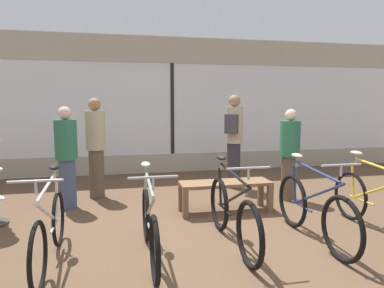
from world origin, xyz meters
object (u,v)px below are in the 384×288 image
Objects in this scene: bicycle_center at (232,214)px; customer_near_rack at (234,138)px; bicycle_far_left at (50,229)px; customer_near_bench at (290,153)px; bicycle_right at (313,210)px; bicycle_left at (150,225)px; display_bench at (225,187)px; bicycle_far_right at (376,203)px; customer_by_window at (96,146)px; customer_mid_floor at (66,156)px.

bicycle_center is 2.86m from customer_near_rack.
bicycle_far_left is 1.07× the size of customer_near_bench.
bicycle_left is at bearing -178.54° from bicycle_right.
bicycle_left is 1.20× the size of display_bench.
bicycle_far_left is 2.99m from bicycle_right.
bicycle_right reaches higher than display_bench.
customer_near_rack is at bearing 55.71° from bicycle_left.
bicycle_far_right is 0.95× the size of customer_near_rack.
display_bench is (-0.69, 1.31, -0.00)m from bicycle_right.
customer_near_rack reaches higher than bicycle_far_right.
bicycle_center is at bearing -109.19° from customer_near_rack.
bicycle_right reaches higher than bicycle_far_right.
customer_near_rack is 2.60m from customer_by_window.
customer_by_window is at bearing 52.21° from customer_mid_floor.
bicycle_center is 0.97× the size of customer_near_rack.
bicycle_left is 2.74m from customer_by_window.
bicycle_left is at bearing -74.87° from customer_by_window.
bicycle_center is 2.31m from customer_near_bench.
bicycle_left is (1.02, -0.07, -0.01)m from bicycle_far_left.
bicycle_right is (1.00, -0.08, 0.01)m from bicycle_center.
bicycle_left is at bearing -172.22° from bicycle_center.
bicycle_far_right is 1.07× the size of customer_mid_floor.
customer_by_window is at bearing 105.13° from bicycle_left.
bicycle_left is 0.97× the size of bicycle_far_right.
customer_near_rack is 1.22m from customer_near_bench.
customer_by_window reaches higher than bicycle_center.
bicycle_left is at bearing -4.05° from bicycle_far_left.
customer_near_bench is at bearing -4.64° from customer_mid_floor.
bicycle_center is at bearing -134.12° from customer_near_bench.
display_bench is at bearing -113.44° from customer_near_rack.
customer_near_rack is at bearing 91.74° from bicycle_right.
bicycle_center reaches higher than bicycle_far_left.
bicycle_right is 2.79m from customer_near_rack.
bicycle_right is (1.97, 0.05, 0.02)m from bicycle_left.
customer_near_bench is at bearing 34.61° from bicycle_left.
display_bench is 2.54m from customer_mid_floor.
display_bench is 1.65m from customer_near_rack.
bicycle_far_left is at bearing -87.20° from customer_mid_floor.
bicycle_far_left is 0.97× the size of bicycle_far_right.
bicycle_center is 1.00× the size of bicycle_right.
display_bench is (-1.65, 1.21, -0.00)m from bicycle_far_right.
customer_mid_floor is at bearing -166.61° from customer_near_rack.
customer_mid_floor is (-3.01, -0.72, -0.14)m from customer_near_rack.
customer_by_window reaches higher than customer_mid_floor.
bicycle_far_left is 1.00× the size of bicycle_left.
customer_near_bench is (3.57, 1.69, 0.44)m from bicycle_far_left.
display_bench is (2.30, 1.29, 0.01)m from bicycle_far_left.
customer_by_window is 1.09× the size of customer_mid_floor.
customer_mid_floor reaches higher than bicycle_far_right.
bicycle_left is at bearing -61.52° from customer_mid_floor.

